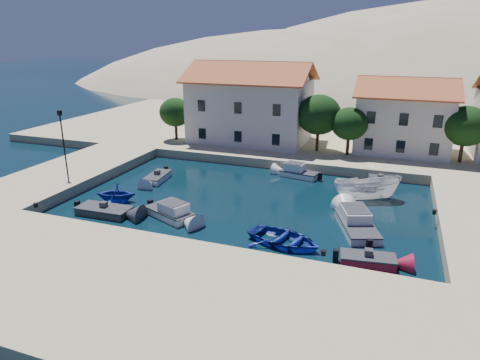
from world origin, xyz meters
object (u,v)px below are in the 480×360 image
building_left (251,101)px  cabin_cruiser_east (357,224)px  cabin_cruiser_south (169,212)px  rowboat_south (284,244)px  lamppost (63,137)px  boat_east (366,199)px  building_mid (404,114)px

building_left → cabin_cruiser_east: (15.38, -20.62, -5.46)m
cabin_cruiser_south → rowboat_south: (9.70, -1.35, -0.48)m
lamppost → rowboat_south: size_ratio=1.19×
building_left → boat_east: (15.54, -13.94, -5.94)m
cabin_cruiser_south → boat_east: (14.31, 9.39, -0.48)m
cabin_cruiser_east → boat_east: bearing=-21.6°
rowboat_south → building_left: bearing=38.3°
building_mid → building_left: bearing=-176.8°
boat_east → building_left: bearing=24.9°
building_mid → lamppost: 36.21m
boat_east → rowboat_south: bearing=133.5°
lamppost → rowboat_south: 23.40m
lamppost → cabin_cruiser_east: lamppost is taller
lamppost → cabin_cruiser_south: (12.73, -3.33, -4.28)m
building_left → rowboat_south: building_left is taller
building_mid → cabin_cruiser_south: size_ratio=2.27×
building_mid → cabin_cruiser_south: bearing=-124.6°
lamppost → rowboat_south: (22.43, -4.67, -4.75)m
rowboat_south → cabin_cruiser_east: cabin_cruiser_east is taller
building_mid → rowboat_south: building_mid is taller
lamppost → cabin_cruiser_east: 27.23m
rowboat_south → boat_east: bearing=-8.8°
building_mid → cabin_cruiser_south: (-16.77, -24.33, -4.75)m
building_mid → cabin_cruiser_south: building_mid is taller
boat_east → cabin_cruiser_south: bearing=100.0°
building_mid → cabin_cruiser_east: 22.29m
lamppost → cabin_cruiser_south: bearing=-14.7°
building_mid → cabin_cruiser_east: (-2.62, -21.62, -4.75)m
lamppost → cabin_cruiser_east: bearing=-1.3°
building_mid → rowboat_south: 27.14m
building_left → boat_east: bearing=-41.9°
lamppost → cabin_cruiser_south: 13.83m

